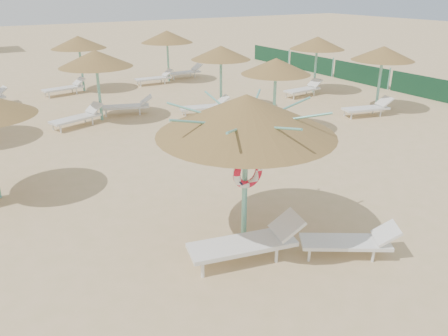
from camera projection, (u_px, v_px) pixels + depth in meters
ground at (255, 236)px, 9.28m from camera, size 120.00×120.00×0.00m
main_palapa at (246, 115)px, 8.14m from camera, size 3.43×3.43×3.08m
lounger_main_a at (250, 242)px, 8.35m from camera, size 2.31×1.14×0.81m
lounger_main_b at (352, 241)px, 8.50m from camera, size 1.86×1.46×0.67m
palapa_field at (144, 56)px, 17.55m from camera, size 19.05×13.71×2.72m
windbreak_fence at (361, 74)px, 23.66m from camera, size 0.08×19.84×1.10m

